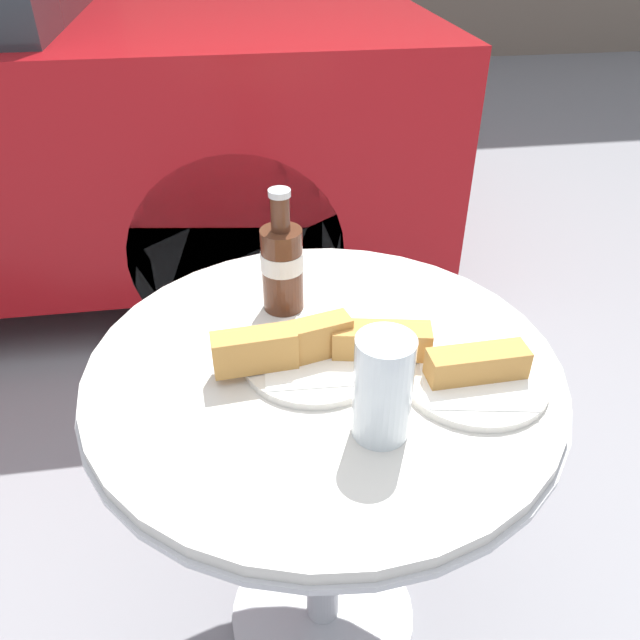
% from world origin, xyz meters
% --- Properties ---
extents(ground_plane, '(30.00, 30.00, 0.00)m').
position_xyz_m(ground_plane, '(0.00, 0.00, 0.00)').
color(ground_plane, gray).
extents(bistro_table, '(0.72, 0.72, 0.69)m').
position_xyz_m(bistro_table, '(0.00, 0.00, 0.54)').
color(bistro_table, '#B7B7BC').
rests_on(bistro_table, ground_plane).
extents(cola_bottle_left, '(0.07, 0.07, 0.21)m').
position_xyz_m(cola_bottle_left, '(-0.04, 0.16, 0.77)').
color(cola_bottle_left, '#4C2819').
rests_on(cola_bottle_left, bistro_table).
extents(drinking_glass, '(0.07, 0.07, 0.15)m').
position_xyz_m(drinking_glass, '(0.05, -0.16, 0.76)').
color(drinking_glass, silver).
rests_on(drinking_glass, bistro_table).
extents(lunch_plate_near, '(0.32, 0.21, 0.07)m').
position_xyz_m(lunch_plate_near, '(-0.01, -0.01, 0.72)').
color(lunch_plate_near, silver).
rests_on(lunch_plate_near, bistro_table).
extents(lunch_plate_far, '(0.21, 0.21, 0.06)m').
position_xyz_m(lunch_plate_far, '(0.20, -0.08, 0.71)').
color(lunch_plate_far, silver).
rests_on(lunch_plate_far, bistro_table).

